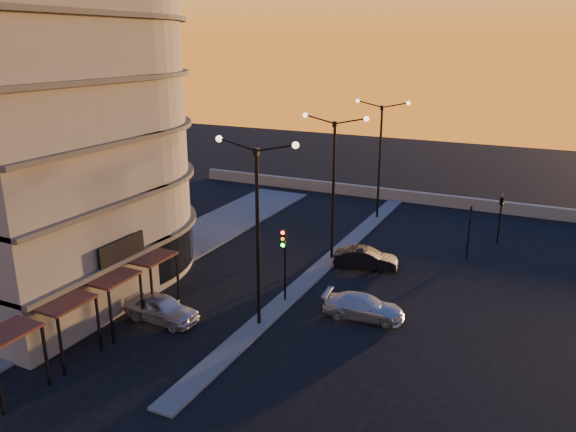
# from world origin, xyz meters

# --- Properties ---
(ground) EXTENTS (120.00, 120.00, 0.00)m
(ground) POSITION_xyz_m (0.00, 0.00, 0.00)
(ground) COLOR black
(ground) RESTS_ON ground
(sidewalk_west) EXTENTS (5.00, 40.00, 0.12)m
(sidewalk_west) POSITION_xyz_m (-10.50, 4.00, 0.06)
(sidewalk_west) COLOR #50504D
(sidewalk_west) RESTS_ON ground
(median) EXTENTS (1.20, 36.00, 0.12)m
(median) POSITION_xyz_m (0.00, 10.00, 0.06)
(median) COLOR #50504D
(median) RESTS_ON ground
(parapet) EXTENTS (44.00, 0.50, 1.00)m
(parapet) POSITION_xyz_m (2.00, 26.00, 0.50)
(parapet) COLOR slate
(parapet) RESTS_ON ground
(building) EXTENTS (14.35, 17.08, 25.00)m
(building) POSITION_xyz_m (-14.00, 0.03, 11.91)
(building) COLOR slate
(building) RESTS_ON ground
(streetlamp_near) EXTENTS (4.32, 0.32, 9.51)m
(streetlamp_near) POSITION_xyz_m (0.00, 0.00, 5.59)
(streetlamp_near) COLOR black
(streetlamp_near) RESTS_ON ground
(streetlamp_mid) EXTENTS (4.32, 0.32, 9.51)m
(streetlamp_mid) POSITION_xyz_m (0.00, 10.00, 5.59)
(streetlamp_mid) COLOR black
(streetlamp_mid) RESTS_ON ground
(streetlamp_far) EXTENTS (4.32, 0.32, 9.51)m
(streetlamp_far) POSITION_xyz_m (0.00, 20.00, 5.59)
(streetlamp_far) COLOR black
(streetlamp_far) RESTS_ON ground
(traffic_light_main) EXTENTS (0.28, 0.44, 4.25)m
(traffic_light_main) POSITION_xyz_m (0.00, 2.87, 2.89)
(traffic_light_main) COLOR black
(traffic_light_main) RESTS_ON ground
(signal_east_a) EXTENTS (0.13, 0.16, 3.60)m
(signal_east_a) POSITION_xyz_m (8.00, 14.00, 1.93)
(signal_east_a) COLOR black
(signal_east_a) RESTS_ON ground
(signal_east_b) EXTENTS (0.42, 1.99, 3.60)m
(signal_east_b) POSITION_xyz_m (9.50, 18.00, 3.10)
(signal_east_b) COLOR black
(signal_east_b) RESTS_ON ground
(car_hatchback) EXTENTS (4.19, 1.88, 1.40)m
(car_hatchback) POSITION_xyz_m (-4.73, -1.78, 0.70)
(car_hatchback) COLOR #ADAFB5
(car_hatchback) RESTS_ON ground
(car_sedan) EXTENTS (4.17, 2.11, 1.31)m
(car_sedan) POSITION_xyz_m (2.49, 9.50, 0.66)
(car_sedan) COLOR black
(car_sedan) RESTS_ON ground
(car_wagon) EXTENTS (4.35, 2.13, 1.22)m
(car_wagon) POSITION_xyz_m (4.50, 3.08, 0.61)
(car_wagon) COLOR #BABEC3
(car_wagon) RESTS_ON ground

